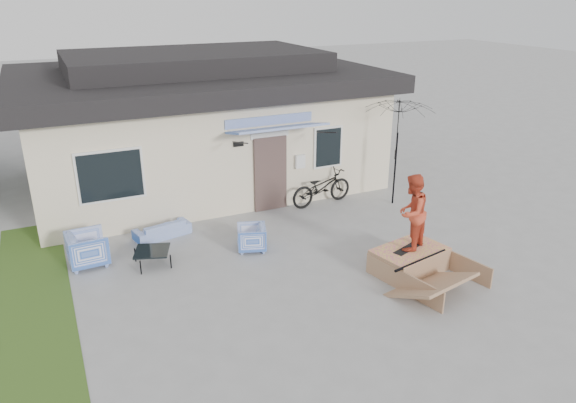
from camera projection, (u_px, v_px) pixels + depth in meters
name	position (u px, v px, depth m)	size (l,w,h in m)	color
ground	(312.00, 291.00, 11.12)	(90.00, 90.00, 0.00)	gray
grass_strip	(34.00, 301.00, 10.76)	(1.40, 8.00, 0.01)	#304F1B
house	(198.00, 119.00, 17.14)	(10.80, 8.49, 4.10)	beige
loveseat	(162.00, 227.00, 13.48)	(1.40, 0.41, 0.55)	blue
armchair_left	(88.00, 247.00, 12.06)	(0.83, 0.78, 0.86)	blue
armchair_right	(251.00, 236.00, 12.78)	(0.66, 0.62, 0.68)	blue
coffee_table	(153.00, 257.00, 12.12)	(0.74, 0.74, 0.36)	black
bicycle	(322.00, 183.00, 15.40)	(0.69, 1.97, 1.26)	black
patio_umbrella	(397.00, 145.00, 15.06)	(2.48, 2.41, 2.20)	black
skate_ramp	(409.00, 260.00, 11.84)	(1.55, 2.07, 0.52)	#976E4F
skateboard	(408.00, 248.00, 11.78)	(0.86, 0.22, 0.05)	black
skater	(412.00, 211.00, 11.46)	(0.82, 0.64, 1.69)	#CD462B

